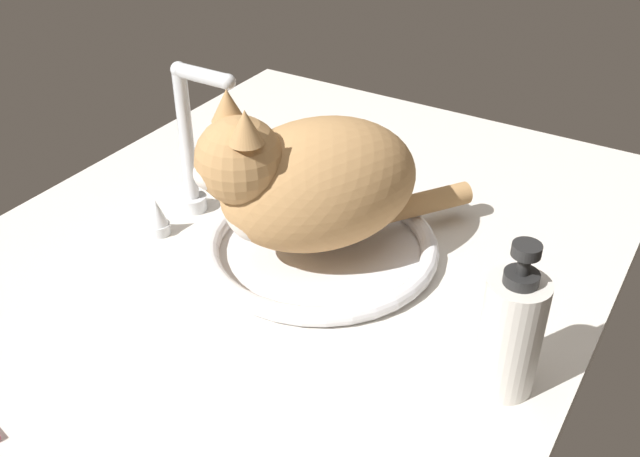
% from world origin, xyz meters
% --- Properties ---
extents(countertop, '(1.11, 0.81, 0.03)m').
position_xyz_m(countertop, '(0.00, 0.00, 0.01)').
color(countertop, silver).
rests_on(countertop, ground).
extents(sink_basin, '(0.32, 0.32, 0.02)m').
position_xyz_m(sink_basin, '(0.03, -0.04, 0.04)').
color(sink_basin, white).
rests_on(sink_basin, countertop).
extents(faucet, '(0.18, 0.11, 0.23)m').
position_xyz_m(faucet, '(0.03, 0.17, 0.12)').
color(faucet, silver).
rests_on(faucet, countertop).
extents(cat, '(0.36, 0.30, 0.22)m').
position_xyz_m(cat, '(0.01, -0.03, 0.15)').
color(cat, tan).
rests_on(cat, sink_basin).
extents(soap_pump_bottle, '(0.06, 0.06, 0.18)m').
position_xyz_m(soap_pump_bottle, '(-0.08, -0.33, 0.10)').
color(soap_pump_bottle, silver).
rests_on(soap_pump_bottle, countertop).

